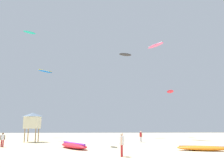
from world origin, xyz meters
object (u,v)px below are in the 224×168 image
object	(u,v)px
person_foreground	(122,143)
kite_aloft_1	(155,45)
kite_aloft_2	(125,55)
kite_aloft_3	(45,71)
person_midground	(3,139)
lifeguard_tower	(33,120)
kite_grounded_mid	(74,146)
kite_aloft_5	(30,32)
kite_grounded_near	(202,148)
person_left	(141,136)
kite_aloft_0	(170,92)

from	to	relation	value
person_foreground	kite_aloft_1	size ratio (longest dim) A/B	0.47
person_foreground	kite_aloft_2	xyz separation A→B (m)	(3.49, 27.83, 16.07)
kite_aloft_3	person_midground	bearing A→B (deg)	-96.54
kite_aloft_1	kite_aloft_2	size ratio (longest dim) A/B	1.32
lifeguard_tower	kite_aloft_1	distance (m)	24.71
kite_grounded_mid	kite_aloft_5	bearing A→B (deg)	118.51
kite_aloft_2	kite_aloft_5	distance (m)	22.45
kite_grounded_near	kite_aloft_2	distance (m)	29.79
person_left	kite_grounded_near	distance (m)	11.66
person_foreground	kite_aloft_3	world-z (taller)	kite_aloft_3
person_foreground	kite_aloft_2	bearing A→B (deg)	-87.62
person_left	kite_aloft_3	distance (m)	19.20
kite_aloft_1	kite_aloft_3	bearing A→B (deg)	-176.33
kite_grounded_near	kite_aloft_2	bearing A→B (deg)	100.32
kite_aloft_0	kite_aloft_5	size ratio (longest dim) A/B	1.05
person_midground	kite_aloft_1	xyz separation A→B (m)	(20.75, 12.86, 15.91)
person_foreground	kite_aloft_1	bearing A→B (deg)	-101.90
kite_aloft_0	kite_grounded_near	bearing A→B (deg)	-101.56
kite_grounded_mid	kite_aloft_1	distance (m)	25.60
kite_grounded_near	kite_aloft_1	size ratio (longest dim) A/B	1.24
lifeguard_tower	kite_aloft_2	size ratio (longest dim) A/B	1.45
person_foreground	lifeguard_tower	world-z (taller)	lifeguard_tower
kite_aloft_2	kite_aloft_5	world-z (taller)	kite_aloft_5
person_midground	kite_aloft_2	size ratio (longest dim) A/B	0.54
person_foreground	kite_grounded_mid	bearing A→B (deg)	-45.99
person_midground	person_left	bearing A→B (deg)	-100.00
lifeguard_tower	kite_aloft_1	world-z (taller)	kite_aloft_1
kite_aloft_5	kite_aloft_1	bearing A→B (deg)	-20.87
person_left	lifeguard_tower	xyz separation A→B (m)	(-15.54, 1.13, 2.15)
kite_grounded_mid	kite_aloft_1	bearing A→B (deg)	49.48
kite_aloft_2	kite_aloft_3	world-z (taller)	kite_aloft_2
lifeguard_tower	kite_aloft_1	bearing A→B (deg)	15.37
person_foreground	person_midground	bearing A→B (deg)	-24.49
kite_grounded_near	kite_aloft_1	xyz separation A→B (m)	(0.45, 17.58, 16.55)
kite_aloft_0	lifeguard_tower	bearing A→B (deg)	-152.45
kite_aloft_3	kite_aloft_5	xyz separation A→B (m)	(-6.80, 11.24, 11.70)
person_foreground	kite_grounded_mid	distance (m)	7.76
person_midground	kite_aloft_5	distance (m)	32.31
person_midground	kite_aloft_1	bearing A→B (deg)	-89.07
lifeguard_tower	kite_grounded_near	bearing A→B (deg)	-32.12
person_midground	kite_aloft_3	size ratio (longest dim) A/B	0.63
person_foreground	kite_aloft_1	xyz separation A→B (m)	(8.33, 21.24, 15.78)
person_foreground	kite_grounded_near	bearing A→B (deg)	-145.61
kite_aloft_1	person_midground	bearing A→B (deg)	-148.21
kite_grounded_mid	kite_aloft_2	size ratio (longest dim) A/B	1.78
kite_aloft_2	kite_aloft_3	bearing A→B (deg)	-151.73
person_left	kite_aloft_2	distance (m)	20.88
kite_grounded_near	person_foreground	bearing A→B (deg)	-155.13
kite_aloft_3	person_left	bearing A→B (deg)	-19.34
lifeguard_tower	kite_aloft_2	xyz separation A→B (m)	(14.94, 12.03, 14.05)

